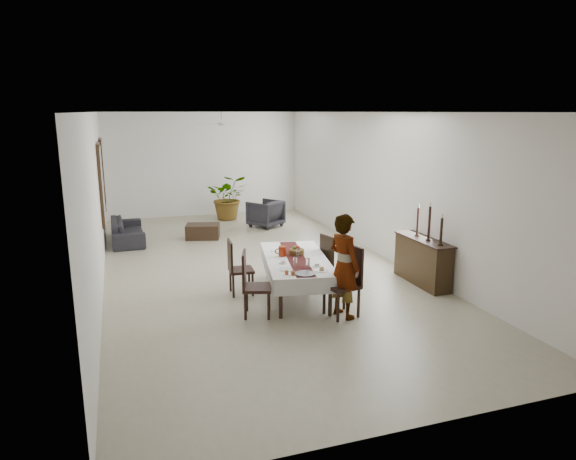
{
  "coord_description": "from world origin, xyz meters",
  "views": [
    {
      "loc": [
        -2.62,
        -10.06,
        3.21
      ],
      "look_at": [
        0.35,
        -1.22,
        1.05
      ],
      "focal_mm": 32.0,
      "sensor_mm": 36.0,
      "label": 1
    }
  ],
  "objects": [
    {
      "name": "chair_left_near_seat",
      "position": [
        -0.62,
        -2.55,
        0.47
      ],
      "size": [
        0.56,
        0.56,
        0.05
      ],
      "primitive_type": "cube",
      "rotation": [
        0.0,
        0.0,
        -1.88
      ],
      "color": "black",
      "rests_on": "chair_left_near_leg_fl"
    },
    {
      "name": "chair_left_near_back",
      "position": [
        -0.81,
        -2.49,
        0.77
      ],
      "size": [
        0.17,
        0.44,
        0.57
      ],
      "primitive_type": "cube",
      "rotation": [
        0.0,
        0.0,
        -1.88
      ],
      "color": "black",
      "rests_on": "chair_left_near_seat"
    },
    {
      "name": "coffee_table",
      "position": [
        -0.6,
        2.87,
        0.19
      ],
      "size": [
        0.95,
        0.76,
        0.37
      ],
      "primitive_type": "cube",
      "rotation": [
        0.0,
        0.0,
        -0.27
      ],
      "color": "black",
      "rests_on": "floor"
    },
    {
      "name": "floor",
      "position": [
        0.0,
        0.0,
        0.0
      ],
      "size": [
        6.0,
        12.0,
        0.0
      ],
      "primitive_type": "cube",
      "color": "#AFA88B",
      "rests_on": "ground"
    },
    {
      "name": "fan_blade_s",
      "position": [
        0.0,
        2.65,
        2.9
      ],
      "size": [
        0.1,
        0.55,
        0.01
      ],
      "primitive_type": "cube",
      "color": "white",
      "rests_on": "fan_hub"
    },
    {
      "name": "chair_left_near_leg_fl",
      "position": [
        -0.74,
        -2.32,
        0.22
      ],
      "size": [
        0.06,
        0.06,
        0.44
      ],
      "primitive_type": "cylinder",
      "rotation": [
        0.0,
        0.0,
        -0.31
      ],
      "color": "black",
      "rests_on": "floor"
    },
    {
      "name": "table_leg_fl",
      "position": [
        -0.3,
        -2.79,
        0.32
      ],
      "size": [
        0.07,
        0.07,
        0.63
      ],
      "primitive_type": "cylinder",
      "rotation": [
        0.0,
        0.0,
        -0.19
      ],
      "color": "black",
      "rests_on": "floor"
    },
    {
      "name": "saucer_right",
      "position": [
        0.45,
        -2.43,
        0.7
      ],
      "size": [
        0.14,
        0.14,
        0.01
      ],
      "primitive_type": "cylinder",
      "color": "white",
      "rests_on": "tablecloth_top"
    },
    {
      "name": "chair_left_far_seat",
      "position": [
        -0.62,
        -1.48,
        0.44
      ],
      "size": [
        0.45,
        0.45,
        0.05
      ],
      "primitive_type": "cube",
      "rotation": [
        0.0,
        0.0,
        -1.63
      ],
      "color": "black",
      "rests_on": "chair_left_far_leg_fl"
    },
    {
      "name": "chair_right_near_seat",
      "position": [
        0.66,
        -2.98,
        0.5
      ],
      "size": [
        0.56,
        0.56,
        0.05
      ],
      "primitive_type": "cube",
      "rotation": [
        0.0,
        0.0,
        1.76
      ],
      "color": "black",
      "rests_on": "chair_right_near_leg_fl"
    },
    {
      "name": "plate_near_right",
      "position": [
        0.43,
        -2.7,
        0.7
      ],
      "size": [
        0.22,
        0.22,
        0.01
      ],
      "primitive_type": "cylinder",
      "color": "white",
      "rests_on": "tablecloth_top"
    },
    {
      "name": "chair_left_far_leg_fr",
      "position": [
        -0.81,
        -1.64,
        0.21
      ],
      "size": [
        0.04,
        0.04,
        0.42
      ],
      "primitive_type": "cylinder",
      "rotation": [
        0.0,
        0.0,
        -0.06
      ],
      "color": "black",
      "rests_on": "floor"
    },
    {
      "name": "wall_front",
      "position": [
        0.0,
        -6.0,
        1.6
      ],
      "size": [
        6.0,
        0.02,
        3.2
      ],
      "primitive_type": "cube",
      "color": "white",
      "rests_on": "floor"
    },
    {
      "name": "candlestick_near_candle",
      "position": [
        2.78,
        -2.53,
        1.42
      ],
      "size": [
        0.03,
        0.03,
        0.08
      ],
      "primitive_type": "cylinder",
      "color": "silver",
      "rests_on": "candlestick_near_shaft"
    },
    {
      "name": "table_leg_br",
      "position": [
        0.87,
        -0.91,
        0.32
      ],
      "size": [
        0.07,
        0.07,
        0.63
      ],
      "primitive_type": "cylinder",
      "rotation": [
        0.0,
        0.0,
        -0.19
      ],
      "color": "black",
      "rests_on": "floor"
    },
    {
      "name": "red_pitcher",
      "position": [
        0.09,
        -1.67,
        0.78
      ],
      "size": [
        0.16,
        0.16,
        0.18
      ],
      "primitive_type": "cylinder",
      "rotation": [
        0.0,
        0.0,
        -0.19
      ],
      "color": "maroon",
      "rests_on": "tablecloth_top"
    },
    {
      "name": "candlestick_far_base",
      "position": [
        2.78,
        -1.78,
        0.89
      ],
      "size": [
        0.09,
        0.09,
        0.03
      ],
      "primitive_type": "cylinder",
      "color": "black",
      "rests_on": "sideboard_top"
    },
    {
      "name": "table_leg_bl",
      "position": [
        0.09,
        -0.76,
        0.32
      ],
      "size": [
        0.07,
        0.07,
        0.63
      ],
      "primitive_type": "cylinder",
      "rotation": [
        0.0,
        0.0,
        -0.19
      ],
      "color": "black",
      "rests_on": "floor"
    },
    {
      "name": "potted_plant",
      "position": [
        0.56,
        5.07,
        0.68
      ],
      "size": [
        1.42,
        1.3,
        1.36
      ],
      "primitive_type": "imported",
      "rotation": [
        0.0,
        0.0,
        -0.22
      ],
      "color": "#224F1F",
      "rests_on": "floor"
    },
    {
      "name": "tablecloth_drape_near",
      "position": [
        0.07,
        -2.99,
        0.55
      ],
      "size": [
        1.05,
        0.21,
        0.27
      ],
      "primitive_type": "cube",
      "rotation": [
        0.0,
        0.0,
        -0.19
      ],
      "color": "silver",
      "rests_on": "dining_table_top"
    },
    {
      "name": "chair_left_near_leg_br",
      "position": [
        -0.5,
        -2.78,
        0.22
      ],
      "size": [
        0.06,
        0.06,
        0.44
      ],
      "primitive_type": "cylinder",
      "rotation": [
        0.0,
        0.0,
        -0.31
      ],
      "color": "black",
      "rests_on": "floor"
    },
    {
      "name": "fruit_red",
      "position": [
        0.41,
        -1.62,
        0.8
      ],
      "size": [
        0.08,
        0.08,
        0.08
      ],
      "primitive_type": "sphere",
      "color": "maroon",
      "rests_on": "fruit_basket"
    },
    {
      "name": "candlestick_mid_shaft",
      "position": [
        2.78,
        -2.16,
        1.21
      ],
      "size": [
        0.05,
        0.05,
        0.61
      ],
      "primitive_type": "cylinder",
      "color": "black",
      "rests_on": "candlestick_mid_base"
    },
    {
      "name": "wine_glass_near",
      "position": [
        0.28,
        -2.45,
        0.77
      ],
      "size": [
        0.06,
        0.06,
        0.15
      ],
      "primitive_type": "cylinder",
      "color": "white",
      "rests_on": "tablecloth_top"
    },
    {
      "name": "chair_left_far_leg_br",
      "position": [
        -0.46,
        -1.66,
        0.21
      ],
      "size": [
        0.04,
        0.04,
        0.42
      ],
      "primitive_type": "cylinder",
      "rotation": [
        0.0,
        0.0,
        -0.06
      ],
      "color": "black",
      "rests_on": "floor"
    },
    {
      "name": "wine_glass_mid",
      "position": [
        0.11,
        -2.32,
        0.77
      ],
      "size": [
        0.06,
        0.06,
        0.15
      ],
      "primitive_type": "cylinder",
      "color": "white",
      "rests_on": "tablecloth_top"
    },
    {
      "name": "tablecloth_top",
      "position": [
        0.29,
        -1.85,
        0.68
      ],
      "size": [
        1.49,
        2.5,
        0.01
      ],
      "primitive_type": "cube",
      "rotation": [
        0.0,
        0.0,
        -0.19
      ],
      "color": "white",
      "rests_on": "dining_table_top"
    },
    {
      "name": "chair_left_near_leg_bl",
      "position": [
        -0.39,
        -2.43,
        0.22
      ],
      "size": [
        0.06,
        0.06,
        0.44
      ],
      "primitive_type": "cylinder",
      "rotation": [
        0.0,
        0.0,
        -0.31
      ],
      "color": "black",
      "rests_on": "floor"
    },
    {
      "name": "pitcher_handle",
      "position": [
        0.02,
        -1.66,
        0.78
      ],
      "size": [
        0.11,
        0.04,
        0.11
      ],
      "primitive_type": "torus",
      "rotation": [
        1.57,
        0.0,
        -0.19
      ],
      "color": "maroon",
      "rests_on": "red_pitcher"
    },
    {
      "name": "chair_right_far_back",
      "position": [
        0.98,
        -1.61,
        0.72
      ],
      "size": [
        0.13,
        0.42,
        0.53
      ],
      "primitive_type": "cube",
      "rotation": [
        0.0,
        0.0,
        1.79
      ],
      "color": "black",
      "rests_on": "chair_right_far_seat"
    },
    {
      "name": "chair_left_far_leg_fl",
      "position": [
        -0.78,
        -1.3,
        0.21
      ],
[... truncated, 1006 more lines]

